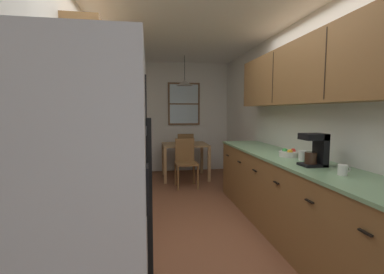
# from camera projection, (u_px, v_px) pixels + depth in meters

# --- Properties ---
(ground_plane) EXTENTS (12.00, 12.00, 0.00)m
(ground_plane) POSITION_uv_depth(u_px,v_px,m) (191.00, 210.00, 3.86)
(ground_plane) COLOR brown
(wall_left) EXTENTS (0.10, 9.00, 2.55)m
(wall_left) POSITION_uv_depth(u_px,v_px,m) (89.00, 122.00, 3.51)
(wall_left) COLOR white
(wall_left) RESTS_ON ground
(wall_right) EXTENTS (0.10, 9.00, 2.55)m
(wall_right) POSITION_uv_depth(u_px,v_px,m) (281.00, 121.00, 3.95)
(wall_right) COLOR white
(wall_right) RESTS_ON ground
(wall_back) EXTENTS (4.40, 0.10, 2.55)m
(wall_back) POSITION_uv_depth(u_px,v_px,m) (173.00, 117.00, 6.33)
(wall_back) COLOR white
(wall_back) RESTS_ON ground
(ceiling_slab) EXTENTS (4.40, 9.00, 0.08)m
(ceiling_slab) POSITION_uv_depth(u_px,v_px,m) (190.00, 24.00, 3.60)
(ceiling_slab) COLOR white
(refrigerator) EXTENTS (0.73, 0.79, 1.75)m
(refrigerator) POSITION_uv_depth(u_px,v_px,m) (80.00, 214.00, 1.42)
(refrigerator) COLOR silver
(refrigerator) RESTS_ON ground
(stove_range) EXTENTS (0.66, 0.66, 1.10)m
(stove_range) POSITION_uv_depth(u_px,v_px,m) (99.00, 228.00, 2.18)
(stove_range) COLOR white
(stove_range) RESTS_ON ground
(microwave_over_range) EXTENTS (0.39, 0.59, 0.35)m
(microwave_over_range) POSITION_uv_depth(u_px,v_px,m) (78.00, 72.00, 2.04)
(microwave_over_range) COLOR silver
(counter_left) EXTENTS (0.64, 1.84, 0.90)m
(counter_left) POSITION_uv_depth(u_px,v_px,m) (116.00, 188.00, 3.40)
(counter_left) COLOR brown
(counter_left) RESTS_ON ground
(upper_cabinets_left) EXTENTS (0.33, 1.92, 0.68)m
(upper_cabinets_left) POSITION_uv_depth(u_px,v_px,m) (100.00, 70.00, 3.19)
(upper_cabinets_left) COLOR brown
(counter_right) EXTENTS (0.64, 3.41, 0.90)m
(counter_right) POSITION_uv_depth(u_px,v_px,m) (289.00, 196.00, 3.06)
(counter_right) COLOR brown
(counter_right) RESTS_ON ground
(upper_cabinets_right) EXTENTS (0.33, 3.09, 0.68)m
(upper_cabinets_right) POSITION_uv_depth(u_px,v_px,m) (308.00, 72.00, 2.90)
(upper_cabinets_right) COLOR brown
(dining_table) EXTENTS (0.94, 0.81, 0.74)m
(dining_table) POSITION_uv_depth(u_px,v_px,m) (185.00, 149.00, 5.64)
(dining_table) COLOR #A87F51
(dining_table) RESTS_ON ground
(dining_chair_near) EXTENTS (0.41, 0.41, 0.90)m
(dining_chair_near) POSITION_uv_depth(u_px,v_px,m) (186.00, 160.00, 5.04)
(dining_chair_near) COLOR brown
(dining_chair_near) RESTS_ON ground
(dining_chair_far) EXTENTS (0.40, 0.40, 0.90)m
(dining_chair_far) POSITION_uv_depth(u_px,v_px,m) (185.00, 150.00, 6.26)
(dining_chair_far) COLOR brown
(dining_chair_far) RESTS_ON ground
(pendant_light) EXTENTS (0.34, 0.34, 0.60)m
(pendant_light) POSITION_uv_depth(u_px,v_px,m) (185.00, 83.00, 5.50)
(pendant_light) COLOR black
(back_window) EXTENTS (0.75, 0.05, 0.98)m
(back_window) POSITION_uv_depth(u_px,v_px,m) (184.00, 104.00, 6.27)
(back_window) COLOR brown
(trash_bin) EXTENTS (0.32, 0.32, 0.65)m
(trash_bin) POSITION_uv_depth(u_px,v_px,m) (143.00, 172.00, 4.82)
(trash_bin) COLOR silver
(trash_bin) RESTS_ON ground
(storage_canister) EXTENTS (0.12, 0.12, 0.21)m
(storage_canister) POSITION_uv_depth(u_px,v_px,m) (107.00, 153.00, 2.70)
(storage_canister) COLOR red
(storage_canister) RESTS_ON counter_left
(dish_towel) EXTENTS (0.02, 0.16, 0.24)m
(dish_towel) POSITION_uv_depth(u_px,v_px,m) (143.00, 214.00, 2.39)
(dish_towel) COLOR white
(coffee_maker) EXTENTS (0.22, 0.18, 0.31)m
(coffee_maker) POSITION_uv_depth(u_px,v_px,m) (316.00, 149.00, 2.54)
(coffee_maker) COLOR black
(coffee_maker) RESTS_ON counter_right
(mug_by_coffeemaker) EXTENTS (0.11, 0.07, 0.09)m
(mug_by_coffeemaker) POSITION_uv_depth(u_px,v_px,m) (343.00, 170.00, 2.18)
(mug_by_coffeemaker) COLOR white
(mug_by_coffeemaker) RESTS_ON counter_right
(mug_spare) EXTENTS (0.11, 0.08, 0.11)m
(mug_spare) POSITION_uv_depth(u_px,v_px,m) (303.00, 155.00, 2.83)
(mug_spare) COLOR white
(mug_spare) RESTS_ON counter_right
(fruit_bowl) EXTENTS (0.23, 0.23, 0.09)m
(fruit_bowl) POSITION_uv_depth(u_px,v_px,m) (289.00, 153.00, 3.07)
(fruit_bowl) COLOR silver
(fruit_bowl) RESTS_ON counter_right
(table_serving_bowl) EXTENTS (0.19, 0.19, 0.06)m
(table_serving_bowl) POSITION_uv_depth(u_px,v_px,m) (182.00, 143.00, 5.57)
(table_serving_bowl) COLOR silver
(table_serving_bowl) RESTS_ON dining_table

